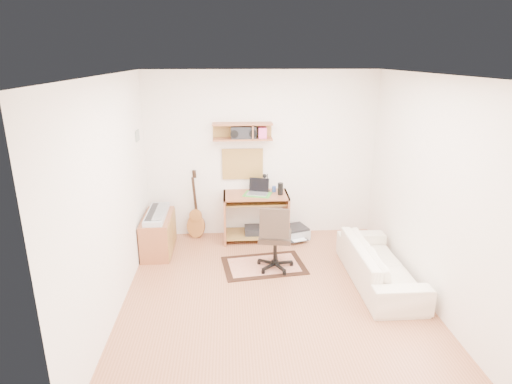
{
  "coord_description": "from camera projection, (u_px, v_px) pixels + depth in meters",
  "views": [
    {
      "loc": [
        -0.52,
        -4.54,
        2.79
      ],
      "look_at": [
        -0.15,
        1.05,
        1.0
      ],
      "focal_mm": 30.02,
      "sensor_mm": 36.0,
      "label": 1
    }
  ],
  "objects": [
    {
      "name": "cork_board",
      "position": [
        243.0,
        164.0,
        6.71
      ],
      "size": [
        0.64,
        0.03,
        0.49
      ],
      "primitive_type": "cube",
      "color": "#A97854",
      "rests_on": "back_wall"
    },
    {
      "name": "wall_photo",
      "position": [
        137.0,
        136.0,
        5.99
      ],
      "size": [
        0.02,
        0.2,
        0.15
      ],
      "primitive_type": "cube",
      "color": "#4C8CBF",
      "rests_on": "left_wall"
    },
    {
      "name": "cabinet",
      "position": [
        158.0,
        234.0,
        6.33
      ],
      "size": [
        0.4,
        0.9,
        0.55
      ],
      "primitive_type": "cube",
      "color": "#9C5937",
      "rests_on": "floor"
    },
    {
      "name": "guitar",
      "position": [
        195.0,
        205.0,
        6.73
      ],
      "size": [
        0.33,
        0.25,
        1.09
      ],
      "primitive_type": null,
      "rotation": [
        0.0,
        0.0,
        -0.26
      ],
      "color": "#B16E36",
      "rests_on": "floor"
    },
    {
      "name": "music_keyboard",
      "position": [
        157.0,
        214.0,
        6.23
      ],
      "size": [
        0.27,
        0.85,
        0.07
      ],
      "primitive_type": "cube",
      "color": "#B2B5BA",
      "rests_on": "cabinet"
    },
    {
      "name": "left_wall",
      "position": [
        112.0,
        198.0,
        4.69
      ],
      "size": [
        0.01,
        4.0,
        2.6
      ],
      "primitive_type": "cube",
      "color": "white",
      "rests_on": "ground"
    },
    {
      "name": "pencil_cup",
      "position": [
        274.0,
        189.0,
        6.7
      ],
      "size": [
        0.06,
        0.06,
        0.09
      ],
      "primitive_type": "cylinder",
      "color": "#324D96",
      "rests_on": "desk"
    },
    {
      "name": "printer",
      "position": [
        292.0,
        233.0,
        6.83
      ],
      "size": [
        0.56,
        0.5,
        0.18
      ],
      "primitive_type": "cube",
      "rotation": [
        0.0,
        0.0,
        0.32
      ],
      "color": "#A5A8AA",
      "rests_on": "floor"
    },
    {
      "name": "rug",
      "position": [
        264.0,
        265.0,
        5.95
      ],
      "size": [
        1.2,
        0.88,
        0.01
      ],
      "primitive_type": "cube",
      "rotation": [
        0.0,
        0.0,
        0.13
      ],
      "color": "beige",
      "rests_on": "floor"
    },
    {
      "name": "speaker",
      "position": [
        280.0,
        189.0,
        6.55
      ],
      "size": [
        0.08,
        0.08,
        0.19
      ],
      "primitive_type": "cylinder",
      "color": "black",
      "rests_on": "desk"
    },
    {
      "name": "back_wall",
      "position": [
        262.0,
        155.0,
        6.71
      ],
      "size": [
        3.6,
        0.01,
        2.6
      ],
      "primitive_type": "cube",
      "color": "white",
      "rests_on": "ground"
    },
    {
      "name": "sofa",
      "position": [
        380.0,
        258.0,
        5.44
      ],
      "size": [
        0.51,
        1.73,
        0.68
      ],
      "primitive_type": "imported",
      "rotation": [
        0.0,
        0.0,
        1.57
      ],
      "color": "beige",
      "rests_on": "floor"
    },
    {
      "name": "task_chair",
      "position": [
        275.0,
        237.0,
        5.75
      ],
      "size": [
        0.56,
        0.56,
        0.94
      ],
      "primitive_type": null,
      "rotation": [
        0.0,
        0.0,
        -0.18
      ],
      "color": "#32261D",
      "rests_on": "floor"
    },
    {
      "name": "ceiling",
      "position": [
        277.0,
        74.0,
        4.41
      ],
      "size": [
        3.6,
        4.0,
        0.01
      ],
      "primitive_type": "cube",
      "color": "white",
      "rests_on": "ground"
    },
    {
      "name": "desk",
      "position": [
        256.0,
        217.0,
        6.72
      ],
      "size": [
        1.0,
        0.55,
        0.75
      ],
      "primitive_type": null,
      "color": "#9C5937",
      "rests_on": "floor"
    },
    {
      "name": "boombox",
      "position": [
        244.0,
        133.0,
        6.45
      ],
      "size": [
        0.38,
        0.17,
        0.19
      ],
      "primitive_type": "cube",
      "color": "black",
      "rests_on": "wall_shelf"
    },
    {
      "name": "laptop",
      "position": [
        257.0,
        187.0,
        6.55
      ],
      "size": [
        0.39,
        0.39,
        0.24
      ],
      "primitive_type": null,
      "rotation": [
        0.0,
        0.0,
        -0.3
      ],
      "color": "silver",
      "rests_on": "desk"
    },
    {
      "name": "right_wall",
      "position": [
        431.0,
        191.0,
        4.92
      ],
      "size": [
        0.01,
        4.0,
        2.6
      ],
      "primitive_type": "cube",
      "color": "white",
      "rests_on": "ground"
    },
    {
      "name": "desk_lamp",
      "position": [
        267.0,
        182.0,
        6.7
      ],
      "size": [
        0.1,
        0.1,
        0.29
      ],
      "primitive_type": null,
      "color": "black",
      "rests_on": "desk"
    },
    {
      "name": "waste_basket",
      "position": [
        157.0,
        248.0,
        6.09
      ],
      "size": [
        0.34,
        0.34,
        0.34
      ],
      "primitive_type": "cylinder",
      "rotation": [
        0.0,
        0.0,
        -0.25
      ],
      "color": "white",
      "rests_on": "floor"
    },
    {
      "name": "floor",
      "position": [
        274.0,
        297.0,
        5.2
      ],
      "size": [
        3.6,
        4.0,
        0.01
      ],
      "primitive_type": "cube",
      "color": "#AB6A47",
      "rests_on": "ground"
    },
    {
      "name": "wall_shelf",
      "position": [
        242.0,
        131.0,
        6.45
      ],
      "size": [
        0.9,
        0.25,
        0.26
      ],
      "primitive_type": "cube",
      "color": "#9C5937",
      "rests_on": "back_wall"
    }
  ]
}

